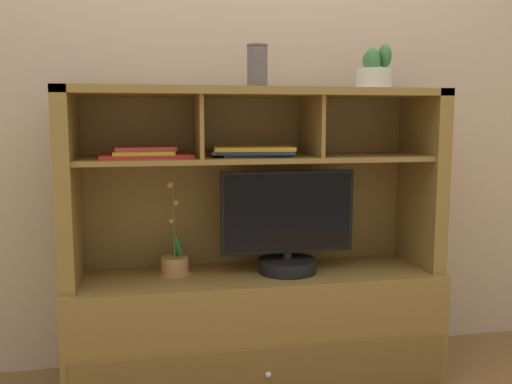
{
  "coord_description": "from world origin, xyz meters",
  "views": [
    {
      "loc": [
        -0.44,
        -2.22,
        1.1
      ],
      "look_at": [
        0.0,
        0.0,
        0.8
      ],
      "focal_mm": 39.07,
      "sensor_mm": 36.0,
      "label": 1
    }
  ],
  "objects_px": {
    "magazine_stack_left": "(144,153)",
    "potted_succulent": "(374,73)",
    "ceramic_vase": "(257,66)",
    "media_console": "(256,291)",
    "magazine_stack_centre": "(252,151)",
    "potted_orchid": "(175,262)",
    "tv_monitor": "(288,230)"
  },
  "relations": [
    {
      "from": "potted_succulent",
      "to": "ceramic_vase",
      "type": "xyz_separation_m",
      "value": [
        -0.5,
        -0.01,
        0.02
      ]
    },
    {
      "from": "ceramic_vase",
      "to": "potted_succulent",
      "type": "bearing_deg",
      "value": 1.59
    },
    {
      "from": "media_console",
      "to": "magazine_stack_left",
      "type": "bearing_deg",
      "value": -178.5
    },
    {
      "from": "tv_monitor",
      "to": "potted_succulent",
      "type": "height_order",
      "value": "potted_succulent"
    },
    {
      "from": "media_console",
      "to": "ceramic_vase",
      "type": "distance_m",
      "value": 0.93
    },
    {
      "from": "media_console",
      "to": "potted_orchid",
      "type": "distance_m",
      "value": 0.36
    },
    {
      "from": "media_console",
      "to": "potted_orchid",
      "type": "bearing_deg",
      "value": 176.74
    },
    {
      "from": "magazine_stack_left",
      "to": "magazine_stack_centre",
      "type": "bearing_deg",
      "value": -0.16
    },
    {
      "from": "media_console",
      "to": "magazine_stack_centre",
      "type": "relative_size",
      "value": 4.47
    },
    {
      "from": "potted_orchid",
      "to": "ceramic_vase",
      "type": "relative_size",
      "value": 2.25
    },
    {
      "from": "potted_succulent",
      "to": "potted_orchid",
      "type": "bearing_deg",
      "value": 177.33
    },
    {
      "from": "media_console",
      "to": "potted_succulent",
      "type": "height_order",
      "value": "potted_succulent"
    },
    {
      "from": "magazine_stack_left",
      "to": "ceramic_vase",
      "type": "relative_size",
      "value": 2.16
    },
    {
      "from": "magazine_stack_centre",
      "to": "potted_succulent",
      "type": "relative_size",
      "value": 1.84
    },
    {
      "from": "magazine_stack_left",
      "to": "potted_succulent",
      "type": "relative_size",
      "value": 1.99
    },
    {
      "from": "potted_orchid",
      "to": "ceramic_vase",
      "type": "height_order",
      "value": "ceramic_vase"
    },
    {
      "from": "potted_succulent",
      "to": "tv_monitor",
      "type": "bearing_deg",
      "value": -177.59
    },
    {
      "from": "media_console",
      "to": "ceramic_vase",
      "type": "relative_size",
      "value": 8.88
    },
    {
      "from": "magazine_stack_left",
      "to": "potted_succulent",
      "type": "xyz_separation_m",
      "value": [
        0.94,
        -0.01,
        0.32
      ]
    },
    {
      "from": "potted_orchid",
      "to": "magazine_stack_left",
      "type": "xyz_separation_m",
      "value": [
        -0.11,
        -0.03,
        0.45
      ]
    },
    {
      "from": "potted_orchid",
      "to": "magazine_stack_centre",
      "type": "height_order",
      "value": "magazine_stack_centre"
    },
    {
      "from": "tv_monitor",
      "to": "potted_orchid",
      "type": "xyz_separation_m",
      "value": [
        -0.46,
        0.05,
        -0.12
      ]
    },
    {
      "from": "tv_monitor",
      "to": "ceramic_vase",
      "type": "relative_size",
      "value": 3.24
    },
    {
      "from": "magazine_stack_centre",
      "to": "tv_monitor",
      "type": "bearing_deg",
      "value": -8.83
    },
    {
      "from": "media_console",
      "to": "tv_monitor",
      "type": "distance_m",
      "value": 0.29
    },
    {
      "from": "potted_orchid",
      "to": "potted_succulent",
      "type": "xyz_separation_m",
      "value": [
        0.83,
        -0.04,
        0.77
      ]
    },
    {
      "from": "media_console",
      "to": "magazine_stack_left",
      "type": "distance_m",
      "value": 0.74
    },
    {
      "from": "potted_succulent",
      "to": "magazine_stack_centre",
      "type": "bearing_deg",
      "value": 179.24
    },
    {
      "from": "potted_succulent",
      "to": "ceramic_vase",
      "type": "bearing_deg",
      "value": -178.41
    },
    {
      "from": "magazine_stack_left",
      "to": "magazine_stack_centre",
      "type": "height_order",
      "value": "magazine_stack_left"
    },
    {
      "from": "media_console",
      "to": "potted_succulent",
      "type": "bearing_deg",
      "value": -2.27
    },
    {
      "from": "media_console",
      "to": "ceramic_vase",
      "type": "height_order",
      "value": "ceramic_vase"
    }
  ]
}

